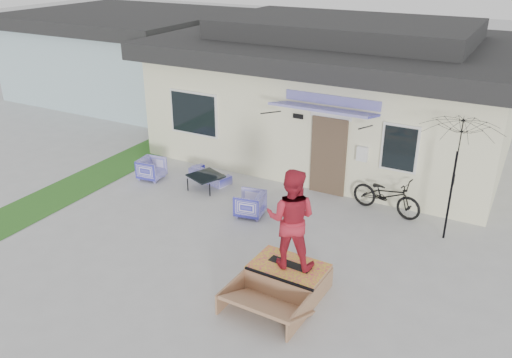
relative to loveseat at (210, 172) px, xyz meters
The scene contains 13 objects.
ground 4.29m from the loveseat, 59.24° to the right, with size 90.00×90.00×0.00m, color #B0B0B0.
grass_strip 3.46m from the loveseat, 150.86° to the right, with size 1.40×8.00×0.01m, color #2A6321.
house 5.12m from the loveseat, 63.09° to the left, with size 10.80×8.49×4.10m.
neighbor_house 10.55m from the loveseat, 142.74° to the left, with size 8.60×7.60×3.50m.
loveseat is the anchor object (origin of this frame).
armchair_left 1.66m from the loveseat, 155.58° to the right, with size 0.65×0.61×0.67m, color #2424A8.
armchair_right 2.40m from the loveseat, 33.02° to the right, with size 0.66×0.62×0.68m, color #2424A8.
coffee_table 0.56m from the loveseat, 68.52° to the right, with size 0.79×0.79×0.39m, color black.
bicycle 4.91m from the loveseat, ahead, with size 0.62×1.79×1.14m, color black.
patio_umbrella 6.58m from the loveseat, ahead, with size 2.01×1.91×2.20m.
skate_ramp 5.43m from the loveseat, 40.85° to the right, with size 1.42×1.90×0.47m, color #986B4B, non-canonical shape.
skateboard 5.40m from the loveseat, 40.46° to the right, with size 0.86×0.21×0.05m, color black.
skater 5.54m from the loveseat, 40.46° to the right, with size 0.96×0.74×1.97m, color #B62233.
Camera 1 is at (5.45, -7.69, 6.11)m, focal length 37.17 mm.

